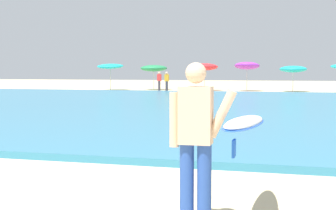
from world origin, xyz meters
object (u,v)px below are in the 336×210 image
object	(u,v)px
beach_umbrella_1	(154,68)
beach_umbrella_3	(247,66)
surfer_with_board	(221,130)
beach_umbrella_2	(204,67)
beachgoer_near_row_left	(167,81)
beach_umbrella_0	(110,66)
beach_umbrella_4	(293,69)
beachgoer_near_row_mid	(159,81)

from	to	relation	value
beach_umbrella_1	beach_umbrella_3	bearing A→B (deg)	-2.37
surfer_with_board	beach_umbrella_2	bearing A→B (deg)	101.65
surfer_with_board	beachgoer_near_row_left	world-z (taller)	surfer_with_board
beach_umbrella_0	beach_umbrella_4	world-z (taller)	beach_umbrella_0
beach_umbrella_0	beach_umbrella_1	bearing A→B (deg)	24.75
beach_umbrella_2	beach_umbrella_4	size ratio (longest dim) A/B	1.07
beach_umbrella_1	beachgoer_near_row_mid	world-z (taller)	beach_umbrella_1
beach_umbrella_1	beach_umbrella_4	world-z (taller)	beach_umbrella_1
beachgoer_near_row_left	beachgoer_near_row_mid	size ratio (longest dim) A/B	1.00
beach_umbrella_2	beach_umbrella_3	size ratio (longest dim) A/B	0.93
surfer_with_board	beach_umbrella_2	xyz separation A→B (m)	(-7.22, 35.01, 0.94)
beach_umbrella_3	beachgoer_near_row_mid	distance (m)	7.24
beach_umbrella_4	beachgoer_near_row_mid	world-z (taller)	beach_umbrella_4
beach_umbrella_2	beachgoer_near_row_mid	xyz separation A→B (m)	(-3.29, -2.11, -1.13)
beach_umbrella_0	surfer_with_board	bearing A→B (deg)	-65.89
beach_umbrella_0	beachgoer_near_row_mid	xyz separation A→B (m)	(4.63, -0.93, -1.19)
beach_umbrella_2	beachgoer_near_row_mid	size ratio (longest dim) A/B	1.45
beachgoer_near_row_mid	beach_umbrella_0	bearing A→B (deg)	168.64
beachgoer_near_row_left	surfer_with_board	bearing A→B (deg)	-73.24
beachgoer_near_row_left	beachgoer_near_row_mid	distance (m)	1.69
beach_umbrella_2	beachgoer_near_row_left	distance (m)	4.30
surfer_with_board	beach_umbrella_0	distance (m)	37.08
surfer_with_board	beach_umbrella_3	xyz separation A→B (m)	(-3.71, 35.06, 1.02)
beach_umbrella_0	beach_umbrella_3	world-z (taller)	beach_umbrella_3
surfer_with_board	beach_umbrella_4	bearing A→B (deg)	90.10
beach_umbrella_3	beach_umbrella_2	bearing A→B (deg)	-179.21
beach_umbrella_4	beachgoer_near_row_mid	distance (m)	10.65
beach_umbrella_0	beachgoer_near_row_mid	bearing A→B (deg)	-11.36
beach_umbrella_0	beach_umbrella_3	distance (m)	11.50
beach_umbrella_2	beach_umbrella_4	distance (m)	7.17
beach_umbrella_3	beach_umbrella_4	size ratio (longest dim) A/B	1.15
surfer_with_board	beach_umbrella_1	bearing A→B (deg)	108.37
beach_umbrella_1	beach_umbrella_3	xyz separation A→B (m)	(8.04, -0.33, 0.19)
surfer_with_board	beach_umbrella_4	size ratio (longest dim) A/B	1.28
beach_umbrella_0	beach_umbrella_4	size ratio (longest dim) A/B	1.09
beach_umbrella_0	beachgoer_near_row_left	world-z (taller)	beach_umbrella_0
beach_umbrella_0	beach_umbrella_3	xyz separation A→B (m)	(11.43, 1.23, 0.03)
beach_umbrella_1	beach_umbrella_4	xyz separation A→B (m)	(11.69, -0.70, -0.09)
beach_umbrella_0	beachgoer_near_row_mid	size ratio (longest dim) A/B	1.47
beach_umbrella_1	beachgoer_near_row_left	size ratio (longest dim) A/B	1.46
beach_umbrella_2	beach_umbrella_3	bearing A→B (deg)	0.79
beachgoer_near_row_left	beach_umbrella_3	bearing A→B (deg)	31.19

